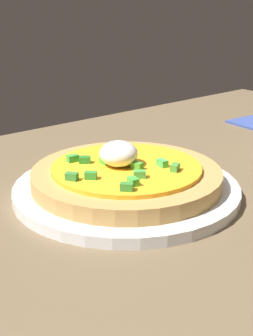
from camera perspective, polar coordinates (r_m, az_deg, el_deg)
The scene contains 3 objects.
dining_table at distance 51.43cm, azimuth 1.25°, elevation -7.67°, with size 129.83×74.39×3.45cm, color brown.
plate at distance 56.15cm, azimuth 0.00°, elevation -2.51°, with size 26.03×26.03×1.25cm, color silver.
pizza at distance 55.46cm, azimuth -0.06°, elevation -0.77°, with size 21.83×21.83×5.16cm.
Camera 1 is at (29.63, 34.46, 25.79)cm, focal length 51.83 mm.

